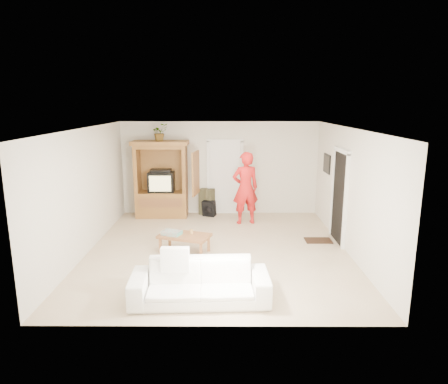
# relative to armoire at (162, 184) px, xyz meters

# --- Properties ---
(floor) EXTENTS (6.00, 6.00, 0.00)m
(floor) POSITION_rel_armoire_xyz_m (1.58, -2.66, -0.91)
(floor) COLOR tan
(floor) RESTS_ON ground
(ceiling) EXTENTS (6.00, 6.00, 0.00)m
(ceiling) POSITION_rel_armoire_xyz_m (1.58, -2.66, 1.69)
(ceiling) COLOR white
(ceiling) RESTS_ON floor
(wall_back) EXTENTS (5.50, 0.00, 5.50)m
(wall_back) POSITION_rel_armoire_xyz_m (1.58, 0.34, 0.39)
(wall_back) COLOR silver
(wall_back) RESTS_ON floor
(wall_front) EXTENTS (5.50, 0.00, 5.50)m
(wall_front) POSITION_rel_armoire_xyz_m (1.58, -5.66, 0.39)
(wall_front) COLOR silver
(wall_front) RESTS_ON floor
(wall_left) EXTENTS (0.00, 6.00, 6.00)m
(wall_left) POSITION_rel_armoire_xyz_m (-1.17, -2.66, 0.39)
(wall_left) COLOR silver
(wall_left) RESTS_ON floor
(wall_right) EXTENTS (0.00, 6.00, 6.00)m
(wall_right) POSITION_rel_armoire_xyz_m (4.33, -2.66, 0.39)
(wall_right) COLOR silver
(wall_right) RESTS_ON floor
(armoire) EXTENTS (1.82, 1.14, 2.10)m
(armoire) POSITION_rel_armoire_xyz_m (0.00, 0.00, 0.00)
(armoire) COLOR olive
(armoire) RESTS_ON floor
(door_back) EXTENTS (0.85, 0.05, 2.04)m
(door_back) POSITION_rel_armoire_xyz_m (1.73, 0.31, 0.11)
(door_back) COLOR white
(door_back) RESTS_ON floor
(doorway_right) EXTENTS (0.05, 0.90, 2.04)m
(doorway_right) POSITION_rel_armoire_xyz_m (4.30, -2.06, 0.11)
(doorway_right) COLOR black
(doorway_right) RESTS_ON floor
(framed_picture) EXTENTS (0.03, 0.60, 0.48)m
(framed_picture) POSITION_rel_armoire_xyz_m (4.31, -0.76, 0.69)
(framed_picture) COLOR black
(framed_picture) RESTS_ON wall_right
(doormat) EXTENTS (0.60, 0.40, 0.02)m
(doormat) POSITION_rel_armoire_xyz_m (3.88, -2.06, -0.90)
(doormat) COLOR #382316
(doormat) RESTS_ON floor
(plant) EXTENTS (0.55, 0.54, 0.46)m
(plant) POSITION_rel_armoire_xyz_m (-0.02, -0.03, 1.42)
(plant) COLOR #4C7238
(plant) RESTS_ON armoire
(man) EXTENTS (0.78, 0.60, 1.89)m
(man) POSITION_rel_armoire_xyz_m (2.25, -0.68, 0.04)
(man) COLOR red
(man) RESTS_ON floor
(sofa) EXTENTS (2.22, 0.95, 0.64)m
(sofa) POSITION_rel_armoire_xyz_m (1.34, -4.90, -0.59)
(sofa) COLOR white
(sofa) RESTS_ON floor
(coffee_table) EXTENTS (1.18, 0.87, 0.39)m
(coffee_table) POSITION_rel_armoire_xyz_m (0.88, -2.79, -0.57)
(coffee_table) COLOR brown
(coffee_table) RESTS_ON floor
(towel) EXTENTS (0.46, 0.40, 0.08)m
(towel) POSITION_rel_armoire_xyz_m (0.61, -2.79, -0.48)
(towel) COLOR #C4414B
(towel) RESTS_ON coffee_table
(candle) EXTENTS (0.08, 0.08, 0.10)m
(candle) POSITION_rel_armoire_xyz_m (1.02, -2.74, -0.47)
(candle) COLOR tan
(candle) RESTS_ON coffee_table
(backpack_black) EXTENTS (0.40, 0.32, 0.43)m
(backpack_black) POSITION_rel_armoire_xyz_m (1.28, -0.03, -0.70)
(backpack_black) COLOR black
(backpack_black) RESTS_ON floor
(backpack_olive) EXTENTS (0.46, 0.41, 0.73)m
(backpack_olive) POSITION_rel_armoire_xyz_m (1.21, 0.19, -0.54)
(backpack_olive) COLOR #47442B
(backpack_olive) RESTS_ON floor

